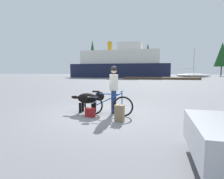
# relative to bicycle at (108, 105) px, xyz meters

# --- Properties ---
(ground_plane) EXTENTS (160.00, 160.00, 0.00)m
(ground_plane) POSITION_rel_bicycle_xyz_m (-0.20, 0.15, -0.39)
(ground_plane) COLOR slate
(bicycle) EXTENTS (1.81, 0.44, 0.91)m
(bicycle) POSITION_rel_bicycle_xyz_m (0.00, 0.00, 0.00)
(bicycle) COLOR black
(bicycle) RESTS_ON ground_plane
(person_cyclist) EXTENTS (0.32, 0.53, 1.78)m
(person_cyclist) POSITION_rel_bicycle_xyz_m (0.11, 0.50, 0.69)
(person_cyclist) COLOR navy
(person_cyclist) RESTS_ON ground_plane
(dog) EXTENTS (1.34, 0.47, 0.82)m
(dog) POSITION_rel_bicycle_xyz_m (-0.80, 0.31, 0.15)
(dog) COLOR black
(dog) RESTS_ON ground_plane
(backpack) EXTENTS (0.31, 0.24, 0.52)m
(backpack) POSITION_rel_bicycle_xyz_m (0.56, -0.58, -0.13)
(backpack) COLOR #8C7251
(backpack) RESTS_ON ground_plane
(handbag_pannier) EXTENTS (0.35, 0.24, 0.31)m
(handbag_pannier) POSITION_rel_bicycle_xyz_m (-0.54, -0.31, -0.23)
(handbag_pannier) COLOR maroon
(handbag_pannier) RESTS_ON ground_plane
(dock_pier) EXTENTS (13.82, 2.27, 0.40)m
(dock_pier) POSITION_rel_bicycle_xyz_m (2.13, 29.45, -0.19)
(dock_pier) COLOR brown
(dock_pier) RESTS_ON ground_plane
(ferry_boat) EXTENTS (23.41, 8.09, 8.85)m
(ferry_boat) POSITION_rel_bicycle_xyz_m (-7.32, 38.68, 2.74)
(ferry_boat) COLOR #191E38
(ferry_boat) RESTS_ON ground_plane
(sailboat_moored) EXTENTS (8.05, 2.25, 7.04)m
(sailboat_moored) POSITION_rel_bicycle_xyz_m (10.05, 42.00, 0.09)
(sailboat_moored) COLOR silver
(sailboat_moored) RESTS_ON ground_plane
(pine_tree_far_left) EXTENTS (3.16, 3.16, 12.53)m
(pine_tree_far_left) POSITION_rel_bicycle_xyz_m (-21.47, 56.67, 7.42)
(pine_tree_far_left) COLOR #4C331E
(pine_tree_far_left) RESTS_ON ground_plane
(pine_tree_center) EXTENTS (2.96, 2.96, 10.62)m
(pine_tree_center) POSITION_rel_bicycle_xyz_m (-1.81, 55.97, 6.39)
(pine_tree_center) COLOR #4C331E
(pine_tree_center) RESTS_ON ground_plane
(pine_tree_far_right) EXTENTS (4.23, 4.23, 9.95)m
(pine_tree_far_right) POSITION_rel_bicycle_xyz_m (19.81, 54.42, 6.02)
(pine_tree_far_right) COLOR #4C331E
(pine_tree_far_right) RESTS_ON ground_plane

